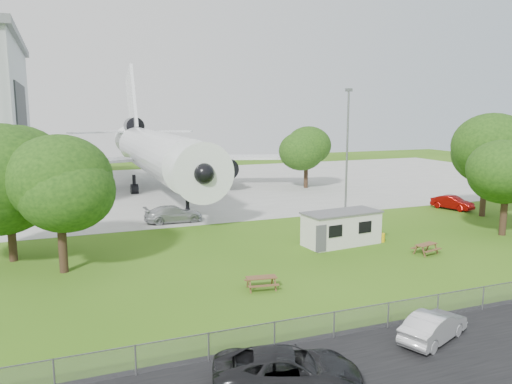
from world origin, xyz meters
name	(u,v)px	position (x,y,z in m)	size (l,w,h in m)	color
ground	(286,272)	(0.00, 0.00, 0.00)	(160.00, 160.00, 0.00)	#4D7B1D
asphalt_strip	(419,365)	(0.00, -13.00, 0.01)	(120.00, 8.00, 0.02)	black
concrete_apron	(168,188)	(0.00, 38.00, 0.01)	(120.00, 46.00, 0.03)	#B7B7B2
airliner	(154,151)	(-2.00, 35.86, 5.27)	(46.36, 47.73, 17.69)	white
site_cabin	(341,228)	(6.91, 4.60, 1.31)	(6.87, 3.32, 2.62)	silver
picnic_west	(261,289)	(-2.71, -2.35, 0.00)	(1.80, 1.50, 0.76)	brown
picnic_east	(426,254)	(11.28, -0.03, 0.00)	(1.80, 1.50, 0.76)	brown
fence	(370,331)	(0.00, -9.50, 0.00)	(58.00, 0.04, 1.30)	gray
lamp_mast	(347,166)	(8.20, 6.20, 6.00)	(0.16, 0.16, 12.00)	slate
tree_west_big	(7,176)	(-16.74, 9.20, 6.01)	(9.03, 9.03, 10.54)	#382619
tree_west_small	(59,186)	(-13.49, 5.29, 5.68)	(6.85, 6.85, 9.12)	#382619
tree_east_front	(507,172)	(21.10, 2.13, 5.37)	(6.32, 6.32, 8.54)	#382619
tree_east_back	(487,151)	(25.48, 8.58, 6.46)	(7.59, 7.59, 10.27)	#382619
tree_far_apron	(306,149)	(17.45, 31.21, 5.24)	(6.76, 6.76, 8.64)	#382619
car_centre_sedan	(433,327)	(2.09, -11.39, 0.67)	(1.43, 4.10, 1.35)	silver
car_west_estate	(287,371)	(-5.85, -12.64, 0.78)	(2.58, 5.60, 1.56)	black
car_ne_sedan	(452,203)	(25.17, 12.33, 0.72)	(1.52, 4.35, 1.43)	#870807
car_apron_van	(173,214)	(-3.72, 17.07, 0.79)	(2.20, 5.42, 1.57)	#ABAEB3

